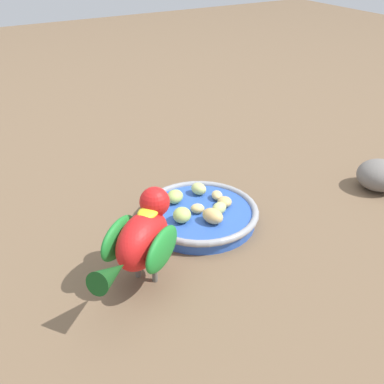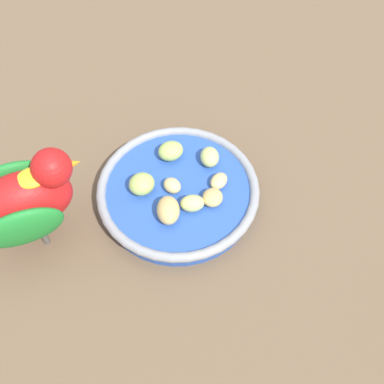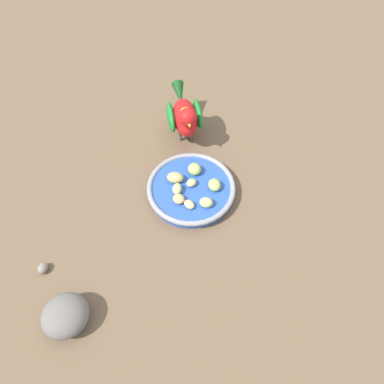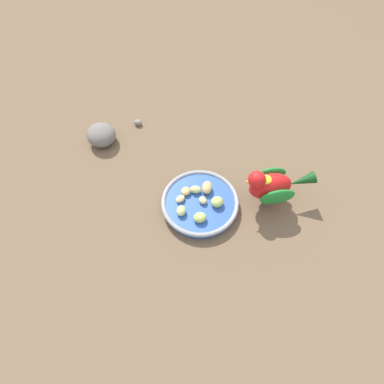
{
  "view_description": "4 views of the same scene",
  "coord_description": "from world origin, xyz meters",
  "px_view_note": "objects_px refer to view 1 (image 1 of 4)",
  "views": [
    {
      "loc": [
        -0.64,
        0.37,
        0.48
      ],
      "look_at": [
        -0.01,
        0.0,
        0.05
      ],
      "focal_mm": 44.6,
      "sensor_mm": 36.0,
      "label": 1
    },
    {
      "loc": [
        -0.36,
        -0.11,
        0.52
      ],
      "look_at": [
        -0.05,
        -0.03,
        0.06
      ],
      "focal_mm": 44.15,
      "sensor_mm": 36.0,
      "label": 2
    },
    {
      "loc": [
        0.2,
        -0.44,
        0.73
      ],
      "look_at": [
        -0.01,
        -0.03,
        0.05
      ],
      "focal_mm": 34.11,
      "sensor_mm": 36.0,
      "label": 3
    },
    {
      "loc": [
        0.4,
        0.19,
        0.79
      ],
      "look_at": [
        -0.03,
        -0.03,
        0.05
      ],
      "focal_mm": 31.15,
      "sensor_mm": 36.0,
      "label": 4
    }
  ],
  "objects_px": {
    "feeding_bowl": "(201,214)",
    "apple_piece_5": "(182,215)",
    "apple_piece_1": "(225,202)",
    "apple_piece_2": "(197,209)",
    "apple_piece_0": "(199,189)",
    "parrot": "(141,239)",
    "apple_piece_6": "(219,208)",
    "rock_large": "(380,175)",
    "apple_piece_3": "(210,217)",
    "apple_piece_7": "(217,195)",
    "apple_piece_4": "(175,197)"
  },
  "relations": [
    {
      "from": "apple_piece_2",
      "to": "rock_large",
      "type": "xyz_separation_m",
      "value": [
        -0.07,
        -0.38,
        -0.0
      ]
    },
    {
      "from": "apple_piece_7",
      "to": "rock_large",
      "type": "xyz_separation_m",
      "value": [
        -0.09,
        -0.33,
        -0.0
      ]
    },
    {
      "from": "apple_piece_1",
      "to": "feeding_bowl",
      "type": "bearing_deg",
      "value": 80.07
    },
    {
      "from": "apple_piece_3",
      "to": "apple_piece_5",
      "type": "distance_m",
      "value": 0.05
    },
    {
      "from": "apple_piece_2",
      "to": "parrot",
      "type": "relative_size",
      "value": 0.14
    },
    {
      "from": "feeding_bowl",
      "to": "apple_piece_5",
      "type": "bearing_deg",
      "value": 105.8
    },
    {
      "from": "apple_piece_1",
      "to": "rock_large",
      "type": "bearing_deg",
      "value": -101.41
    },
    {
      "from": "apple_piece_2",
      "to": "apple_piece_5",
      "type": "distance_m",
      "value": 0.04
    },
    {
      "from": "apple_piece_0",
      "to": "apple_piece_5",
      "type": "height_order",
      "value": "apple_piece_5"
    },
    {
      "from": "apple_piece_3",
      "to": "rock_large",
      "type": "height_order",
      "value": "rock_large"
    },
    {
      "from": "parrot",
      "to": "apple_piece_7",
      "type": "bearing_deg",
      "value": -7.39
    },
    {
      "from": "apple_piece_6",
      "to": "feeding_bowl",
      "type": "bearing_deg",
      "value": 42.81
    },
    {
      "from": "apple_piece_0",
      "to": "apple_piece_2",
      "type": "xyz_separation_m",
      "value": [
        -0.06,
        0.04,
        -0.0
      ]
    },
    {
      "from": "apple_piece_2",
      "to": "apple_piece_4",
      "type": "relative_size",
      "value": 0.72
    },
    {
      "from": "apple_piece_6",
      "to": "rock_large",
      "type": "relative_size",
      "value": 0.33
    },
    {
      "from": "apple_piece_6",
      "to": "rock_large",
      "type": "xyz_separation_m",
      "value": [
        -0.05,
        -0.35,
        -0.0
      ]
    },
    {
      "from": "apple_piece_7",
      "to": "rock_large",
      "type": "relative_size",
      "value": 0.3
    },
    {
      "from": "apple_piece_1",
      "to": "apple_piece_6",
      "type": "height_order",
      "value": "apple_piece_6"
    },
    {
      "from": "apple_piece_0",
      "to": "apple_piece_4",
      "type": "relative_size",
      "value": 0.9
    },
    {
      "from": "apple_piece_6",
      "to": "apple_piece_7",
      "type": "distance_m",
      "value": 0.05
    },
    {
      "from": "apple_piece_2",
      "to": "apple_piece_7",
      "type": "relative_size",
      "value": 0.91
    },
    {
      "from": "parrot",
      "to": "rock_large",
      "type": "distance_m",
      "value": 0.53
    },
    {
      "from": "apple_piece_1",
      "to": "apple_piece_2",
      "type": "xyz_separation_m",
      "value": [
        0.0,
        0.05,
        -0.0
      ]
    },
    {
      "from": "apple_piece_2",
      "to": "parrot",
      "type": "xyz_separation_m",
      "value": [
        -0.1,
        0.15,
        0.05
      ]
    },
    {
      "from": "feeding_bowl",
      "to": "apple_piece_7",
      "type": "bearing_deg",
      "value": -66.28
    },
    {
      "from": "apple_piece_0",
      "to": "apple_piece_1",
      "type": "height_order",
      "value": "apple_piece_0"
    },
    {
      "from": "apple_piece_6",
      "to": "apple_piece_2",
      "type": "bearing_deg",
      "value": 56.87
    },
    {
      "from": "apple_piece_1",
      "to": "apple_piece_5",
      "type": "bearing_deg",
      "value": 93.53
    },
    {
      "from": "parrot",
      "to": "apple_piece_6",
      "type": "bearing_deg",
      "value": -15.02
    },
    {
      "from": "apple_piece_3",
      "to": "apple_piece_6",
      "type": "xyz_separation_m",
      "value": [
        0.02,
        -0.03,
        -0.0
      ]
    },
    {
      "from": "feeding_bowl",
      "to": "apple_piece_7",
      "type": "xyz_separation_m",
      "value": [
        0.02,
        -0.05,
        0.02
      ]
    },
    {
      "from": "apple_piece_1",
      "to": "apple_piece_2",
      "type": "distance_m",
      "value": 0.05
    },
    {
      "from": "feeding_bowl",
      "to": "apple_piece_4",
      "type": "relative_size",
      "value": 6.16
    },
    {
      "from": "apple_piece_5",
      "to": "apple_piece_4",
      "type": "bearing_deg",
      "value": -17.62
    },
    {
      "from": "rock_large",
      "to": "apple_piece_7",
      "type": "bearing_deg",
      "value": 73.93
    },
    {
      "from": "apple_piece_2",
      "to": "apple_piece_5",
      "type": "bearing_deg",
      "value": 105.77
    },
    {
      "from": "apple_piece_0",
      "to": "rock_large",
      "type": "bearing_deg",
      "value": -110.1
    },
    {
      "from": "apple_piece_0",
      "to": "parrot",
      "type": "relative_size",
      "value": 0.18
    },
    {
      "from": "feeding_bowl",
      "to": "apple_piece_2",
      "type": "distance_m",
      "value": 0.02
    },
    {
      "from": "apple_piece_2",
      "to": "apple_piece_4",
      "type": "bearing_deg",
      "value": 18.34
    },
    {
      "from": "apple_piece_1",
      "to": "apple_piece_7",
      "type": "xyz_separation_m",
      "value": [
        0.03,
        -0.0,
        -0.0
      ]
    },
    {
      "from": "apple_piece_7",
      "to": "apple_piece_5",
      "type": "bearing_deg",
      "value": 109.8
    },
    {
      "from": "apple_piece_7",
      "to": "parrot",
      "type": "height_order",
      "value": "parrot"
    },
    {
      "from": "apple_piece_6",
      "to": "rock_large",
      "type": "bearing_deg",
      "value": -98.16
    },
    {
      "from": "apple_piece_0",
      "to": "apple_piece_6",
      "type": "bearing_deg",
      "value": 177.39
    },
    {
      "from": "apple_piece_4",
      "to": "apple_piece_3",
      "type": "bearing_deg",
      "value": -168.22
    },
    {
      "from": "apple_piece_0",
      "to": "feeding_bowl",
      "type": "bearing_deg",
      "value": 154.31
    },
    {
      "from": "apple_piece_3",
      "to": "apple_piece_5",
      "type": "bearing_deg",
      "value": 53.13
    },
    {
      "from": "apple_piece_2",
      "to": "apple_piece_3",
      "type": "height_order",
      "value": "apple_piece_3"
    },
    {
      "from": "apple_piece_3",
      "to": "rock_large",
      "type": "relative_size",
      "value": 0.43
    }
  ]
}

